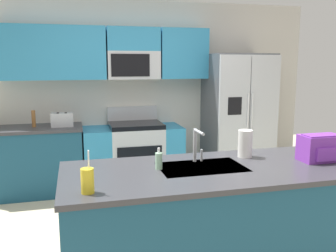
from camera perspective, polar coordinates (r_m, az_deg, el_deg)
name	(u,v)px	position (r m, az deg, el deg)	size (l,w,h in m)	color
ground_plane	(180,244)	(3.66, 1.85, -18.05)	(9.00, 9.00, 0.00)	beige
kitchen_wall_unit	(130,80)	(5.25, -6.09, 7.15)	(5.20, 0.43, 2.60)	beige
back_counter	(36,161)	(5.09, -20.14, -5.14)	(1.23, 0.63, 0.90)	navy
range_oven	(133,155)	(5.13, -5.47, -4.56)	(1.36, 0.61, 1.10)	#B7BABF
refrigerator	(238,118)	(5.42, 10.91, 1.29)	(0.90, 0.76, 1.85)	#4C4F54
island_counter	(214,221)	(3.06, 7.31, -14.60)	(2.40, 1.00, 0.90)	navy
toaster	(62,120)	(4.91, -16.34, 0.96)	(0.28, 0.16, 0.18)	#B7BABF
pepper_mill	(34,119)	(4.98, -20.42, 1.08)	(0.05, 0.05, 0.22)	brown
sink_faucet	(197,143)	(3.00, 4.54, -2.62)	(0.08, 0.21, 0.28)	#B7BABF
drink_cup_yellow	(87,181)	(2.37, -12.58, -8.40)	(0.08, 0.08, 0.28)	yellow
soap_dispenser	(159,161)	(2.82, -1.46, -5.48)	(0.06, 0.06, 0.17)	#A5D8B2
paper_towel_roll	(245,144)	(3.24, 12.06, -2.73)	(0.12, 0.12, 0.24)	white
backpack	(320,147)	(3.30, 22.78, -3.12)	(0.32, 0.22, 0.23)	purple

